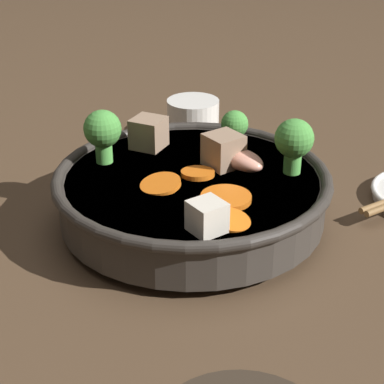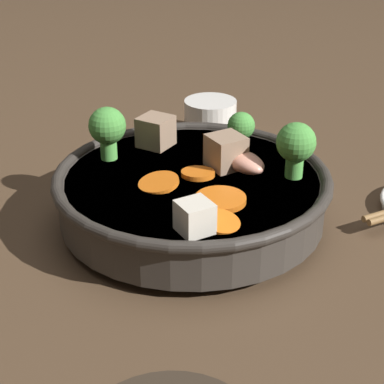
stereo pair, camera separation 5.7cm
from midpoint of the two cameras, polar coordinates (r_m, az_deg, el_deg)
ground_plane at (r=0.67m, az=2.42°, el=-2.84°), size 3.00×3.00×0.00m
stirfry_bowl at (r=0.65m, az=2.55°, el=0.20°), size 0.28×0.28×0.11m
tea_cup at (r=0.88m, az=3.50°, el=6.54°), size 0.07×0.07×0.05m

